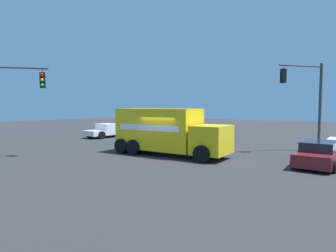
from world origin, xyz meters
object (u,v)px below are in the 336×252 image
traffic_light_primary (308,93)px  sedan_maroon (319,154)px  pickup_white (109,130)px  delivery_truck (167,131)px

traffic_light_primary → sedan_maroon: 6.22m
traffic_light_primary → pickup_white: size_ratio=1.13×
traffic_light_primary → pickup_white: bearing=4.0°
delivery_truck → traffic_light_primary: bearing=-136.6°
traffic_light_primary → pickup_white: traffic_light_primary is taller
delivery_truck → traffic_light_primary: traffic_light_primary is taller
traffic_light_primary → delivery_truck: bearing=43.4°
delivery_truck → pickup_white: 12.60m
delivery_truck → pickup_white: (11.31, -5.50, -0.83)m
traffic_light_primary → pickup_white: 18.85m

